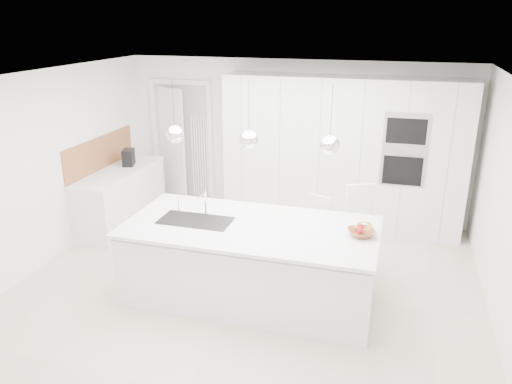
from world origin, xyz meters
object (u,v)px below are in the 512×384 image
(bar_stool_left, at_px, (317,236))
(bar_stool_right, at_px, (357,233))
(fruit_bowl, at_px, (361,233))
(island_base, at_px, (250,265))
(espresso_machine, at_px, (129,157))

(bar_stool_left, distance_m, bar_stool_right, 0.49)
(fruit_bowl, xyz_separation_m, bar_stool_right, (-0.10, 0.80, -0.36))
(island_base, height_order, bar_stool_left, bar_stool_left)
(island_base, distance_m, espresso_machine, 3.15)
(espresso_machine, distance_m, bar_stool_right, 3.78)
(fruit_bowl, relative_size, bar_stool_right, 0.25)
(island_base, relative_size, bar_stool_right, 2.42)
(bar_stool_left, bearing_deg, espresso_machine, -178.49)
(espresso_machine, height_order, bar_stool_left, espresso_machine)
(island_base, xyz_separation_m, bar_stool_right, (1.12, 0.91, 0.15))
(fruit_bowl, relative_size, bar_stool_left, 0.29)
(bar_stool_right, bearing_deg, espresso_machine, 145.10)
(fruit_bowl, distance_m, bar_stool_left, 1.04)
(espresso_machine, relative_size, bar_stool_right, 0.22)
(island_base, bearing_deg, espresso_machine, 144.77)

